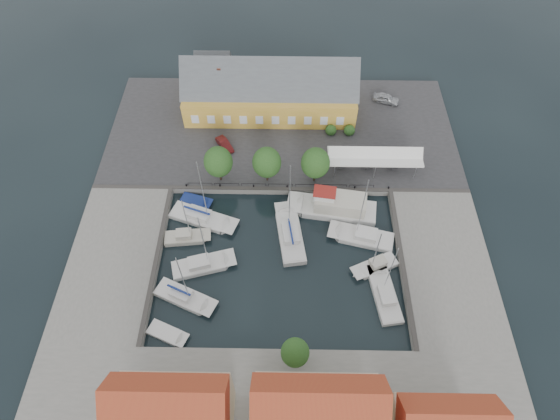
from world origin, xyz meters
name	(u,v)px	position (x,y,z in m)	size (l,w,h in m)	color
ground	(279,252)	(0.00, 0.00, 0.00)	(140.00, 140.00, 0.00)	black
north_quay	(282,132)	(0.00, 23.00, 0.50)	(56.00, 26.00, 1.00)	#2D2D30
west_quay	(115,260)	(-22.00, -2.00, 0.50)	(12.00, 24.00, 1.00)	slate
east_quay	(444,265)	(22.00, -2.00, 0.50)	(12.00, 24.00, 1.00)	slate
south_bank	(276,414)	(0.00, -21.00, 0.50)	(56.00, 14.00, 1.00)	slate
quay_edge_fittings	(280,219)	(0.02, 4.75, 1.06)	(56.00, 24.72, 0.40)	#383533
warehouse	(267,91)	(-2.60, 28.36, 4.43)	(28.56, 14.00, 9.55)	gold
tent_canopy	(375,157)	(14.00, 14.50, 3.68)	(14.00, 4.00, 2.83)	white
quay_trees	(267,162)	(-2.00, 12.00, 4.88)	(18.20, 4.20, 6.30)	black
car_silver	(386,98)	(17.91, 30.12, 1.77)	(1.81, 4.50, 1.53)	#ADB0B5
car_red	(225,144)	(-8.98, 18.73, 1.65)	(1.37, 3.92, 1.29)	#5D1516
center_sailboat	(290,235)	(1.44, 2.53, 0.36)	(4.59, 10.70, 14.05)	silver
trawler	(335,207)	(7.93, 7.04, 1.02)	(13.34, 5.62, 5.00)	silver
east_boat_a	(362,237)	(11.53, 2.36, 0.26)	(9.48, 5.14, 12.79)	silver
east_boat_b	(375,267)	(12.82, -2.30, 0.26)	(6.71, 4.64, 9.15)	silver
east_boat_c	(385,296)	(13.56, -6.59, 0.26)	(3.92, 8.76, 10.85)	silver
west_boat_a	(202,219)	(-11.12, 5.21, 0.27)	(10.33, 6.02, 13.13)	silver
west_boat_b	(187,238)	(-12.91, 1.89, 0.26)	(6.64, 2.87, 9.10)	#BBB8A9
west_boat_c	(202,265)	(-10.22, -2.48, 0.26)	(8.86, 4.95, 11.52)	silver
west_boat_d	(184,298)	(-11.95, -7.23, 0.27)	(8.55, 5.64, 11.19)	silver
launch_sw	(167,334)	(-13.39, -12.01, 0.09)	(5.44, 3.76, 0.98)	silver
launch_nw	(196,202)	(-12.46, 8.43, 0.09)	(5.03, 3.18, 0.88)	navy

